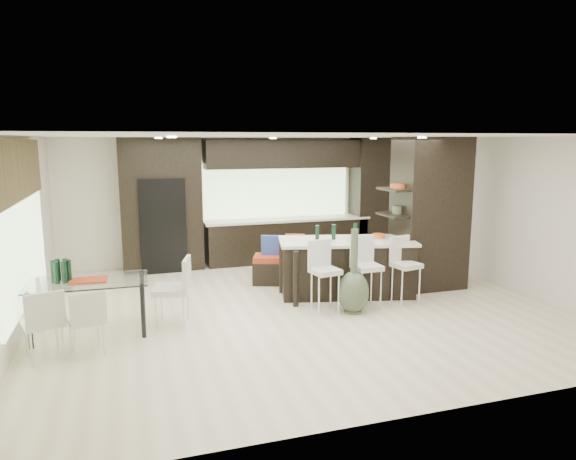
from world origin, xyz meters
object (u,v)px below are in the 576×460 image
object	(u,v)px
stool_left	(325,284)
chair_far	(43,327)
stool_mid	(367,280)
chair_near	(87,324)
kitchen_island	(346,267)
dining_table	(90,307)
bench	(290,269)
stool_right	(406,277)
chair_end	(172,294)
floor_vase	(354,271)

from	to	relation	value
stool_left	chair_far	xyz separation A→B (m)	(-3.90, -0.60, -0.04)
stool_left	stool_mid	world-z (taller)	stool_mid
chair_near	stool_mid	bearing A→B (deg)	-6.57
kitchen_island	stool_mid	size ratio (longest dim) A/B	2.50
stool_left	dining_table	world-z (taller)	stool_left
kitchen_island	chair_near	bearing A→B (deg)	-148.10
kitchen_island	bench	xyz separation A→B (m)	(-0.72, 0.94, -0.22)
stool_right	bench	world-z (taller)	stool_right
kitchen_island	dining_table	bearing A→B (deg)	-157.62
chair_near	chair_end	xyz separation A→B (m)	(1.11, 0.73, 0.07)
bench	chair_far	bearing A→B (deg)	-128.91
stool_right	floor_vase	bearing A→B (deg)	176.50
stool_left	dining_table	bearing A→B (deg)	167.72
kitchen_island	chair_far	distance (m)	4.81
stool_left	stool_mid	xyz separation A→B (m)	(0.71, -0.00, 0.01)
stool_left	stool_mid	distance (m)	0.71
kitchen_island	floor_vase	bearing A→B (deg)	-93.92
kitchen_island	stool_right	size ratio (longest dim) A/B	2.59
stool_right	chair_near	xyz separation A→B (m)	(-4.83, -0.59, -0.06)
floor_vase	chair_end	size ratio (longest dim) A/B	1.44
stool_right	bench	bearing A→B (deg)	116.82
dining_table	chair_end	world-z (taller)	chair_end
chair_near	chair_far	xyz separation A→B (m)	(-0.49, -0.01, 0.02)
floor_vase	dining_table	world-z (taller)	floor_vase
dining_table	chair_far	bearing A→B (deg)	-121.66
chair_far	chair_end	xyz separation A→B (m)	(1.59, 0.74, 0.05)
stool_mid	chair_near	size ratio (longest dim) A/B	1.19
bench	stool_left	bearing A→B (deg)	-69.48
stool_right	chair_end	bearing A→B (deg)	165.25
chair_end	kitchen_island	bearing A→B (deg)	-62.94
kitchen_island	dining_table	xyz separation A→B (m)	(-4.12, -0.65, -0.10)
stool_right	chair_near	distance (m)	4.86
stool_mid	bench	distance (m)	1.89
chair_far	bench	bearing A→B (deg)	13.50
dining_table	chair_end	xyz separation A→B (m)	(1.11, 0.00, 0.08)
floor_vase	chair_near	distance (m)	3.86
stool_left	chair_far	world-z (taller)	stool_left
kitchen_island	dining_table	world-z (taller)	kitchen_island
stool_right	chair_far	bearing A→B (deg)	173.85
stool_left	chair_far	bearing A→B (deg)	178.82
bench	chair_far	xyz separation A→B (m)	(-3.89, -2.33, 0.15)
kitchen_island	dining_table	distance (m)	4.17
stool_mid	floor_vase	bearing A→B (deg)	-154.01
floor_vase	bench	bearing A→B (deg)	102.50
stool_left	floor_vase	world-z (taller)	floor_vase
stool_left	chair_end	xyz separation A→B (m)	(-2.31, 0.14, 0.01)
chair_end	stool_mid	bearing A→B (deg)	-77.91
stool_right	floor_vase	world-z (taller)	floor_vase
stool_right	chair_far	size ratio (longest dim) A/B	1.08
kitchen_island	bench	size ratio (longest dim) A/B	1.68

